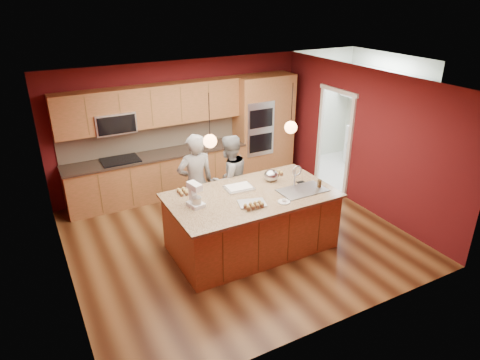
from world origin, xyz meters
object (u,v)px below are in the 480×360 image
person_right (229,179)px  stand_mixer (195,196)px  mixing_bowl (271,175)px  island (252,220)px  person_left (196,183)px

person_right → stand_mixer: 1.44m
person_right → mixing_bowl: size_ratio=6.75×
island → stand_mixer: 1.16m
person_right → stand_mixer: bearing=29.7°
person_left → stand_mixer: person_left is taller
person_left → stand_mixer: 1.05m
person_right → stand_mixer: size_ratio=4.44×
island → stand_mixer: size_ratio=7.17×
stand_mixer → mixing_bowl: size_ratio=1.52×
island → person_right: (0.09, 1.00, 0.33)m
person_left → stand_mixer: bearing=69.7°
mixing_bowl → island: bearing=-150.2°
stand_mixer → person_right: bearing=30.1°
person_left → person_right: (0.65, 0.00, -0.07)m
island → person_left: size_ratio=1.49×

